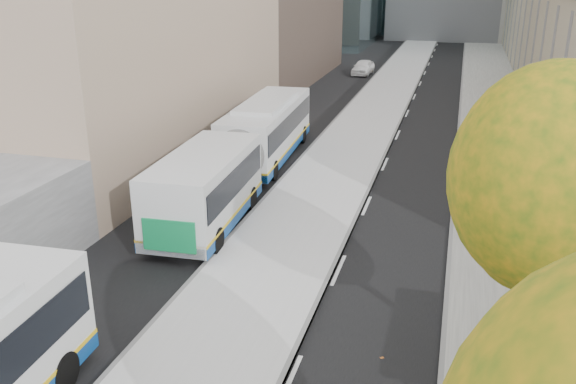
% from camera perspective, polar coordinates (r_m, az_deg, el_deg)
% --- Properties ---
extents(bus_platform, '(4.25, 150.00, 0.15)m').
position_cam_1_polar(bus_platform, '(36.22, 6.55, 5.29)').
color(bus_platform, silver).
rests_on(bus_platform, ground).
extents(sidewalk, '(4.75, 150.00, 0.08)m').
position_cam_1_polar(sidewalk, '(35.91, 19.26, 4.10)').
color(sidewalk, gray).
rests_on(sidewalk, ground).
extents(tree_c, '(4.20, 4.20, 7.28)m').
position_cam_1_polar(tree_c, '(13.38, 23.58, 0.99)').
color(tree_c, black).
rests_on(tree_c, sidewalk).
extents(bus_far, '(3.39, 17.45, 2.89)m').
position_cam_1_polar(bus_far, '(27.71, -4.01, 3.98)').
color(bus_far, silver).
rests_on(bus_far, ground).
extents(distant_car, '(1.87, 4.09, 1.36)m').
position_cam_1_polar(distant_car, '(58.40, 7.04, 11.51)').
color(distant_car, white).
rests_on(distant_car, ground).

